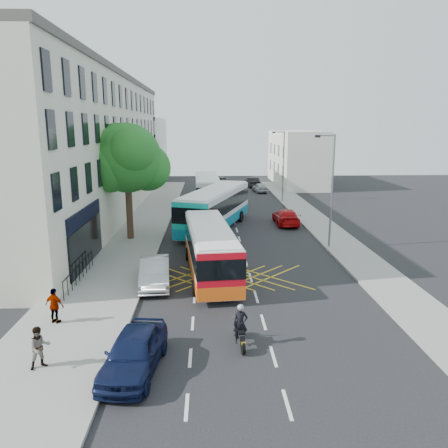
{
  "coord_description": "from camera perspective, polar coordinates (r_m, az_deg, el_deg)",
  "views": [
    {
      "loc": [
        -2.49,
        -18.21,
        8.66
      ],
      "look_at": [
        -1.38,
        10.6,
        2.2
      ],
      "focal_mm": 35.0,
      "sensor_mm": 36.0,
      "label": 1
    }
  ],
  "objects": [
    {
      "name": "pavement_left",
      "position": [
        34.82,
        -12.08,
        -1.93
      ],
      "size": [
        5.0,
        70.0,
        0.15
      ],
      "primitive_type": "cube",
      "color": "gray",
      "rests_on": "ground"
    },
    {
      "name": "parked_car_silver",
      "position": [
        24.68,
        -9.03,
        -6.22
      ],
      "size": [
        2.0,
        4.69,
        1.5
      ],
      "primitive_type": "imported",
      "rotation": [
        0.0,
        0.0,
        0.09
      ],
      "color": "#A8ABB0",
      "rests_on": "ground"
    },
    {
      "name": "bus_mid",
      "position": [
        37.45,
        -1.16,
        2.11
      ],
      "size": [
        6.65,
        12.59,
        3.47
      ],
      "rotation": [
        0.0,
        0.0,
        -0.33
      ],
      "color": "silver",
      "rests_on": "ground"
    },
    {
      "name": "parked_car_blue",
      "position": [
        16.63,
        -11.66,
        -16.02
      ],
      "size": [
        2.32,
        4.63,
        1.52
      ],
      "primitive_type": "imported",
      "rotation": [
        0.0,
        0.0,
        -0.12
      ],
      "color": "#0E1638",
      "rests_on": "ground"
    },
    {
      "name": "pedestrian_near",
      "position": [
        17.49,
        -22.95,
        -14.64
      ],
      "size": [
        0.97,
        0.91,
        1.57
      ],
      "primitive_type": "imported",
      "rotation": [
        0.0,
        0.0,
        0.57
      ],
      "color": "gray",
      "rests_on": "pavement_left"
    },
    {
      "name": "distant_car_silver",
      "position": [
        59.08,
        4.72,
        4.78
      ],
      "size": [
        1.96,
        3.9,
        1.27
      ],
      "primitive_type": "imported",
      "rotation": [
        0.0,
        0.0,
        3.27
      ],
      "color": "#A0A2A8",
      "rests_on": "ground"
    },
    {
      "name": "lamp_far",
      "position": [
        51.12,
        7.66,
        7.98
      ],
      "size": [
        1.45,
        0.15,
        8.0
      ],
      "color": "slate",
      "rests_on": "pavement_right"
    },
    {
      "name": "ground",
      "position": [
        20.32,
        5.18,
        -12.65
      ],
      "size": [
        120.0,
        120.0,
        0.0
      ],
      "primitive_type": "plane",
      "color": "black",
      "rests_on": "ground"
    },
    {
      "name": "motorbike",
      "position": [
        17.95,
        2.15,
        -13.21
      ],
      "size": [
        0.64,
        2.01,
        1.79
      ],
      "rotation": [
        0.0,
        0.0,
        0.09
      ],
      "color": "black",
      "rests_on": "ground"
    },
    {
      "name": "lamp_near",
      "position": [
        31.69,
        13.78,
        4.94
      ],
      "size": [
        1.45,
        0.15,
        8.0
      ],
      "color": "slate",
      "rests_on": "pavement_right"
    },
    {
      "name": "railings",
      "position": [
        25.84,
        -18.39,
        -5.93
      ],
      "size": [
        0.08,
        5.6,
        1.14
      ],
      "primitive_type": null,
      "color": "black",
      "rests_on": "pavement_left"
    },
    {
      "name": "terrace_main",
      "position": [
        44.26,
        -17.52,
        9.59
      ],
      "size": [
        8.3,
        45.0,
        13.5
      ],
      "color": "beige",
      "rests_on": "ground"
    },
    {
      "name": "building_right",
      "position": [
        67.73,
        9.39,
        8.52
      ],
      "size": [
        6.0,
        18.0,
        8.0
      ],
      "primitive_type": "cube",
      "color": "silver",
      "rests_on": "ground"
    },
    {
      "name": "bus_near",
      "position": [
        26.0,
        -1.83,
        -3.27
      ],
      "size": [
        3.44,
        10.59,
        2.92
      ],
      "rotation": [
        0.0,
        0.0,
        0.1
      ],
      "color": "silver",
      "rests_on": "ground"
    },
    {
      "name": "terrace_far",
      "position": [
        74.2,
        -11.28,
        9.56
      ],
      "size": [
        8.0,
        20.0,
        10.0
      ],
      "primitive_type": "cube",
      "color": "silver",
      "rests_on": "ground"
    },
    {
      "name": "distant_car_dark",
      "position": [
        64.29,
        3.7,
        5.49
      ],
      "size": [
        1.97,
        4.38,
        1.39
      ],
      "primitive_type": "imported",
      "rotation": [
        0.0,
        0.0,
        3.26
      ],
      "color": "black",
      "rests_on": "ground"
    },
    {
      "name": "pedestrian_far",
      "position": [
        20.9,
        -21.25,
        -9.92
      ],
      "size": [
        1.02,
        0.69,
        1.6
      ],
      "primitive_type": "imported",
      "rotation": [
        0.0,
        0.0,
        2.79
      ],
      "color": "gray",
      "rests_on": "pavement_left"
    },
    {
      "name": "street_tree",
      "position": [
        33.8,
        -12.59,
        8.31
      ],
      "size": [
        6.3,
        5.7,
        8.8
      ],
      "color": "#382619",
      "rests_on": "pavement_left"
    },
    {
      "name": "bus_far",
      "position": [
        49.56,
        -2.18,
        4.52
      ],
      "size": [
        3.07,
        11.38,
        3.18
      ],
      "rotation": [
        0.0,
        0.0,
        0.03
      ],
      "color": "silver",
      "rests_on": "ground"
    },
    {
      "name": "pavement_right",
      "position": [
        35.73,
        14.11,
        -1.66
      ],
      "size": [
        3.0,
        70.0,
        0.15
      ],
      "primitive_type": "cube",
      "color": "gray",
      "rests_on": "ground"
    },
    {
      "name": "red_hatchback",
      "position": [
        39.68,
        8.09,
        0.93
      ],
      "size": [
        1.96,
        4.83,
        1.4
      ],
      "primitive_type": "imported",
      "rotation": [
        0.0,
        0.0,
        3.14
      ],
      "color": "#B10709",
      "rests_on": "ground"
    },
    {
      "name": "distant_car_grey",
      "position": [
        64.27,
        -0.46,
        5.51
      ],
      "size": [
        2.56,
        5.1,
        1.39
      ],
      "primitive_type": "imported",
      "rotation": [
        0.0,
        0.0,
        -0.05
      ],
      "color": "#3A3D41",
      "rests_on": "ground"
    }
  ]
}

